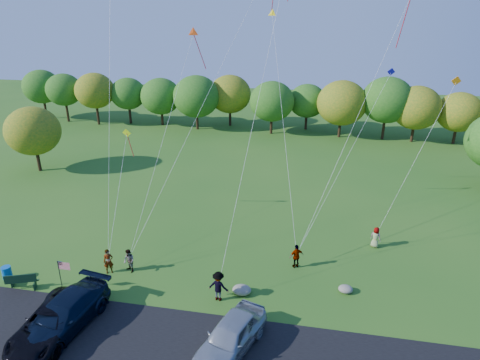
% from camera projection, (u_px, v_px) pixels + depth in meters
% --- Properties ---
extents(ground, '(140.00, 140.00, 0.00)m').
position_uv_depth(ground, '(185.00, 300.00, 26.07)').
color(ground, '#275A19').
rests_on(ground, ground).
extents(asphalt_lane, '(44.00, 6.00, 0.06)m').
position_uv_depth(asphalt_lane, '(162.00, 347.00, 22.43)').
color(asphalt_lane, black).
rests_on(asphalt_lane, ground).
extents(treeline, '(74.71, 28.26, 8.57)m').
position_uv_depth(treeline, '(264.00, 101.00, 57.08)').
color(treeline, '#331F12').
rests_on(treeline, ground).
extents(minivan_dark, '(2.80, 5.76, 1.58)m').
position_uv_depth(minivan_dark, '(50.00, 323.00, 22.97)').
color(minivan_dark, black).
rests_on(minivan_dark, asphalt_lane).
extents(minivan_navy, '(3.40, 6.39, 1.76)m').
position_uv_depth(minivan_navy, '(64.00, 315.00, 23.43)').
color(minivan_navy, black).
rests_on(minivan_navy, asphalt_lane).
extents(minivan_silver, '(3.60, 5.52, 1.75)m').
position_uv_depth(minivan_silver, '(231.00, 336.00, 21.96)').
color(minivan_silver, '#AEB3BA').
rests_on(minivan_silver, asphalt_lane).
extents(flyer_a, '(0.76, 0.67, 1.74)m').
position_uv_depth(flyer_a, '(108.00, 261.00, 28.39)').
color(flyer_a, '#4C4C59').
rests_on(flyer_a, ground).
extents(flyer_b, '(1.02, 0.97, 1.66)m').
position_uv_depth(flyer_b, '(129.00, 261.00, 28.52)').
color(flyer_b, '#4C4C59').
rests_on(flyer_b, ground).
extents(flyer_c, '(1.33, 0.87, 1.94)m').
position_uv_depth(flyer_c, '(218.00, 286.00, 25.76)').
color(flyer_c, '#4C4C59').
rests_on(flyer_c, ground).
extents(flyer_d, '(1.10, 0.87, 1.74)m').
position_uv_depth(flyer_d, '(296.00, 256.00, 28.98)').
color(flyer_d, '#4C4C59').
rests_on(flyer_d, ground).
extents(flyer_e, '(0.93, 0.82, 1.60)m').
position_uv_depth(flyer_e, '(376.00, 237.00, 31.45)').
color(flyer_e, '#4C4C59').
rests_on(flyer_e, ground).
extents(park_bench, '(1.84, 0.94, 1.06)m').
position_uv_depth(park_bench, '(22.00, 281.00, 26.92)').
color(park_bench, black).
rests_on(park_bench, ground).
extents(trash_barrel, '(0.60, 0.60, 0.89)m').
position_uv_depth(trash_barrel, '(7.00, 273.00, 27.92)').
color(trash_barrel, '#0B55AB').
rests_on(trash_barrel, ground).
extents(flag_assembly, '(0.82, 0.53, 2.20)m').
position_uv_depth(flag_assembly, '(62.00, 269.00, 26.23)').
color(flag_assembly, black).
rests_on(flag_assembly, ground).
extents(boulder_near, '(1.18, 0.92, 0.59)m').
position_uv_depth(boulder_near, '(242.00, 290.00, 26.51)').
color(boulder_near, slate).
rests_on(boulder_near, ground).
extents(boulder_far, '(0.90, 0.75, 0.47)m').
position_uv_depth(boulder_far, '(346.00, 289.00, 26.68)').
color(boulder_far, slate).
rests_on(boulder_far, ground).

